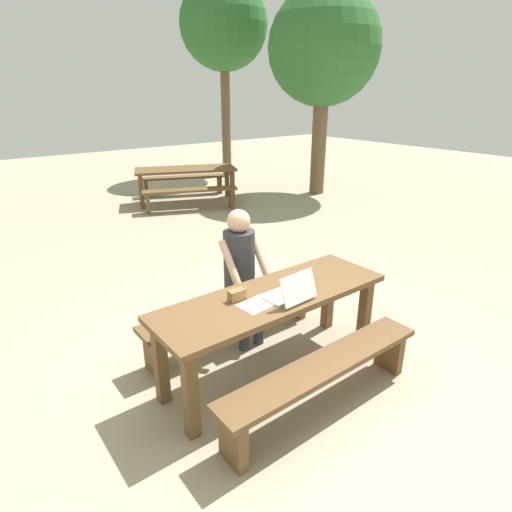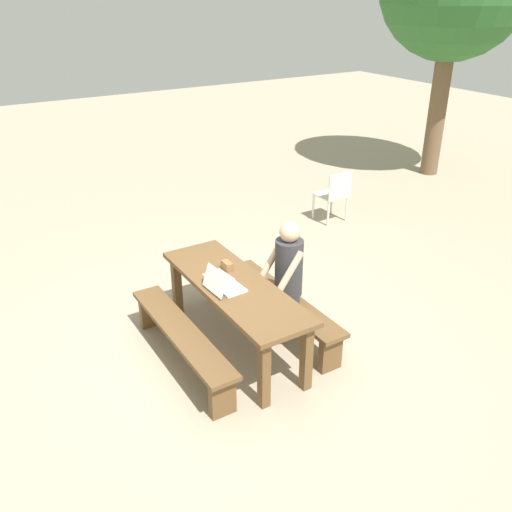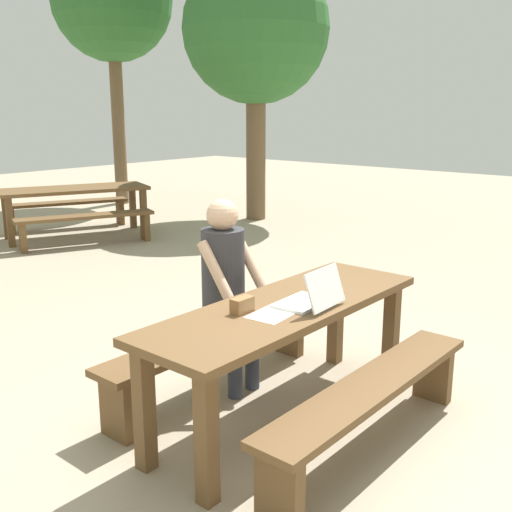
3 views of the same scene
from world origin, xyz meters
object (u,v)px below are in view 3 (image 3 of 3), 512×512
at_px(tree_rear, 256,31).
at_px(tree_right, 112,2).
at_px(person_seated, 227,282).
at_px(picnic_table_mid, 75,194).
at_px(laptop, 311,297).
at_px(picnic_table_front, 286,322).
at_px(small_pouch, 242,305).

bearing_deg(tree_rear, tree_right, 97.05).
bearing_deg(tree_right, tree_rear, -82.95).
relative_size(person_seated, picnic_table_mid, 0.59).
xyz_separation_m(laptop, tree_rear, (5.19, 4.81, 2.29)).
height_order(tree_right, tree_rear, tree_right).
relative_size(picnic_table_mid, tree_rear, 0.52).
relative_size(picnic_table_front, person_seated, 1.56).
distance_m(laptop, person_seated, 0.72).
height_order(picnic_table_front, person_seated, person_seated).
distance_m(laptop, picnic_table_mid, 6.33).
distance_m(picnic_table_mid, tree_rear, 3.96).
distance_m(small_pouch, tree_rear, 7.55).
bearing_deg(tree_right, picnic_table_front, -121.55).
bearing_deg(laptop, picnic_table_front, -75.47).
bearing_deg(small_pouch, picnic_table_front, -16.48).
bearing_deg(picnic_table_mid, tree_right, 63.23).
height_order(small_pouch, tree_rear, tree_rear).
xyz_separation_m(picnic_table_mid, tree_right, (2.50, 2.14, 3.20)).
bearing_deg(laptop, small_pouch, -37.43).
relative_size(picnic_table_mid, tree_right, 0.45).
relative_size(laptop, small_pouch, 2.59).
bearing_deg(picnic_table_front, person_seated, 81.18).
distance_m(small_pouch, picnic_table_mid, 6.25).
bearing_deg(picnic_table_front, tree_rear, 41.66).
xyz_separation_m(person_seated, picnic_table_mid, (2.25, 5.18, -0.12)).
height_order(picnic_table_mid, tree_rear, tree_rear).
relative_size(person_seated, tree_rear, 0.30).
bearing_deg(small_pouch, tree_rear, 39.54).
height_order(laptop, tree_right, tree_right).
bearing_deg(picnic_table_mid, picnic_table_front, -89.46).
distance_m(small_pouch, person_seated, 0.62).
height_order(picnic_table_front, tree_right, tree_right).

